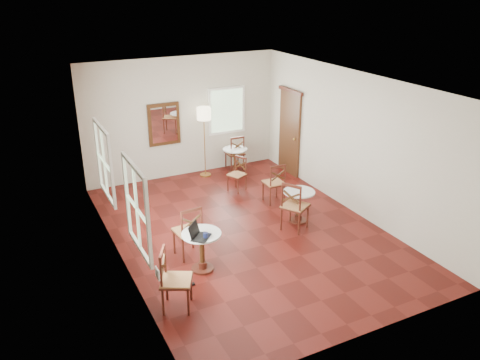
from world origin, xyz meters
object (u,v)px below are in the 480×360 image
Objects in this scene: cafe_table_back at (235,158)px; mouse at (204,233)px; navy_mug at (206,236)px; chair_near_a at (188,231)px; laptop at (198,234)px; chair_back_a at (235,153)px; chair_back_b at (237,174)px; water_glass at (195,228)px; cafe_table_mid at (299,203)px; chair_mid_a at (274,183)px; chair_mid_b at (294,206)px; cafe_table_near at (202,247)px; floor_lamp at (204,118)px; power_adapter at (192,284)px; chair_near_b at (175,280)px.

cafe_table_back is 7.63× the size of mouse.
navy_mug reaches higher than mouse.
laptop is (-0.07, -0.66, 0.28)m from chair_near_a.
chair_back_a reaches higher than navy_mug.
chair_back_b is (-0.54, -1.24, -0.07)m from chair_back_a.
chair_back_a is at bearing 55.67° from water_glass.
navy_mug is 0.34m from water_glass.
laptop is at bearing -160.32° from cafe_table_mid.
chair_mid_a is 3.13m from water_glass.
chair_mid_b is 3.55m from chair_back_a.
chair_mid_a is 1.15× the size of chair_back_b.
cafe_table_near is at bearing 58.47° from chair_back_a.
chair_mid_a is 0.52× the size of floor_lamp.
cafe_table_back is at bearing -88.22° from chair_mid_a.
cafe_table_mid reaches higher than cafe_table_back.
chair_near_a is at bearing 54.27° from chair_back_a.
chair_mid_a is at bearing 39.29° from navy_mug.
chair_mid_a is 1.35m from chair_mid_b.
cafe_table_near is at bearing 47.02° from power_adapter.
water_glass is at bearing -124.75° from cafe_table_back.
cafe_table_mid is at bearing -36.52° from chair_near_b.
cafe_table_near is at bearing -16.77° from chair_near_b.
chair_mid_b is 8.15× the size of navy_mug.
chair_mid_b is at bearing 84.63° from chair_back_a.
floor_lamp is at bearing 168.89° from chair_back_b.
water_glass reaches higher than navy_mug.
laptop is at bearing 79.17° from chair_near_a.
chair_mid_a is (-0.00, -2.00, 0.06)m from cafe_table_back.
cafe_table_mid is at bearing -77.34° from chair_mid_b.
cafe_table_near is 3.52m from chair_back_b.
chair_near_a is at bearing 29.17° from chair_mid_a.
chair_mid_b is at bearing -22.58° from chair_back_b.
floor_lamp is (1.80, 3.51, 1.01)m from chair_near_a.
cafe_table_near is 0.36m from water_glass.
chair_mid_b is 9.51× the size of water_glass.
chair_mid_a is at bearing 88.08° from cafe_table_mid.
chair_mid_b is (-0.31, -3.32, 0.11)m from cafe_table_back.
floor_lamp reaches higher than navy_mug.
cafe_table_near is 6.57× the size of water_glass.
cafe_table_near is at bearing -161.97° from cafe_table_mid.
chair_near_a is at bearing 93.07° from navy_mug.
floor_lamp is 13.99× the size of navy_mug.
cafe_table_back is 0.81× the size of chair_back_b.
cafe_table_back is 0.24m from chair_back_a.
floor_lamp is at bearing 66.49° from cafe_table_near.
chair_near_a is 1.53m from chair_near_b.
chair_near_a is (-0.04, 0.54, 0.06)m from cafe_table_near.
cafe_table_mid is 3.50m from floor_lamp.
chair_mid_b is at bearing 78.67° from chair_mid_a.
navy_mug is (-2.08, -3.04, 0.36)m from chair_back_b.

